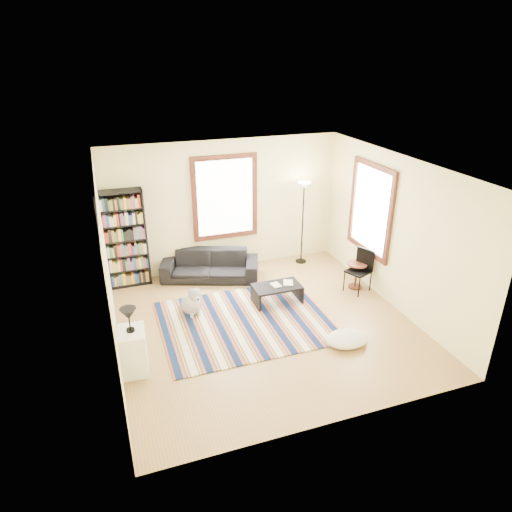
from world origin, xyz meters
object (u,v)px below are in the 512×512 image
object	(u,v)px
coffee_table	(277,294)
floor_cushion	(347,339)
bookshelf	(124,239)
floor_lamp	(303,223)
side_table	(356,275)
dog	(191,299)
white_cabinet	(133,351)
folding_chair	(358,271)
sofa	(210,265)

from	to	relation	value
coffee_table	floor_cushion	bearing A→B (deg)	-70.17
floor_cushion	bookshelf	bearing A→B (deg)	133.87
floor_lamp	side_table	size ratio (longest dim) A/B	3.44
coffee_table	floor_cushion	distance (m)	1.74
floor_lamp	dog	xyz separation A→B (m)	(-2.82, -1.37, -0.64)
bookshelf	floor_cushion	bearing A→B (deg)	-46.13
floor_cushion	dog	distance (m)	2.85
bookshelf	floor_lamp	size ratio (longest dim) A/B	1.08
dog	coffee_table	bearing A→B (deg)	-15.83
bookshelf	white_cabinet	bearing A→B (deg)	-93.17
floor_cushion	white_cabinet	distance (m)	3.40
white_cabinet	dog	xyz separation A→B (m)	(1.15, 1.34, -0.06)
side_table	folding_chair	world-z (taller)	folding_chair
bookshelf	folding_chair	world-z (taller)	bookshelf
bookshelf	floor_lamp	xyz separation A→B (m)	(3.80, -0.17, -0.07)
white_cabinet	side_table	bearing A→B (deg)	19.95
dog	floor_cushion	bearing A→B (deg)	-49.34
bookshelf	coffee_table	distance (m)	3.22
sofa	dog	bearing A→B (deg)	-97.81
sofa	white_cabinet	bearing A→B (deg)	-104.72
floor_cushion	floor_lamp	xyz separation A→B (m)	(0.61, 3.16, 0.84)
coffee_table	floor_lamp	size ratio (longest dim) A/B	0.48
coffee_table	side_table	distance (m)	1.73
bookshelf	dog	world-z (taller)	bookshelf
floor_lamp	sofa	bearing A→B (deg)	-177.33
folding_chair	white_cabinet	xyz separation A→B (m)	(-4.45, -1.08, -0.08)
side_table	folding_chair	distance (m)	0.22
side_table	folding_chair	size ratio (longest dim) A/B	0.63
floor_cushion	floor_lamp	distance (m)	3.32
sofa	floor_lamp	distance (m)	2.24
sofa	bookshelf	xyz separation A→B (m)	(-1.66, 0.27, 0.71)
sofa	bookshelf	distance (m)	1.82
sofa	floor_lamp	world-z (taller)	floor_lamp
coffee_table	folding_chair	bearing A→B (deg)	-3.49
white_cabinet	folding_chair	bearing A→B (deg)	18.49
coffee_table	side_table	size ratio (longest dim) A/B	1.67
coffee_table	side_table	bearing A→B (deg)	1.07
sofa	floor_cushion	world-z (taller)	sofa
floor_lamp	white_cabinet	world-z (taller)	floor_lamp
floor_cushion	side_table	xyz separation A→B (m)	(1.14, 1.67, 0.18)
sofa	coffee_table	xyz separation A→B (m)	(0.95, -1.42, -0.11)
floor_cushion	folding_chair	distance (m)	1.91
bookshelf	folding_chair	xyz separation A→B (m)	(4.29, -1.79, -0.57)
bookshelf	coffee_table	world-z (taller)	bookshelf
side_table	white_cabinet	world-z (taller)	white_cabinet
folding_chair	sofa	bearing A→B (deg)	126.69
side_table	dog	world-z (taller)	dog
sofa	dog	world-z (taller)	sofa
coffee_table	white_cabinet	distance (m)	3.02
white_cabinet	floor_lamp	bearing A→B (deg)	39.14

